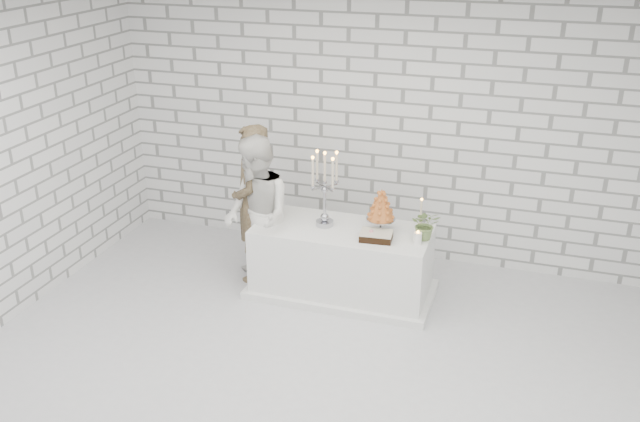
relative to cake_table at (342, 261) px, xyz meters
The scene contains 13 objects.
ground 1.44m from the cake_table, 88.59° to the right, with size 6.00×5.00×0.01m, color silver.
ceiling 2.97m from the cake_table, 88.59° to the right, with size 6.00×5.00×0.01m, color white.
wall_back 1.58m from the cake_table, 88.24° to the left, with size 6.00×0.01×3.00m, color white.
wall_front 4.05m from the cake_table, 89.50° to the right, with size 6.00×0.01×3.00m, color white.
cake_table is the anchor object (origin of this frame).
groom 1.15m from the cake_table, behind, with size 0.63×0.41×1.72m, color #3C2D1B.
bride 1.00m from the cake_table, behind, with size 0.81×0.63×1.67m, color white.
candelabra 0.80m from the cake_table, behind, with size 0.32×0.32×0.80m, color #A1A1AB, non-canonical shape.
croquembouche 0.72m from the cake_table, ahead, with size 0.30×0.30×0.46m, color #9B4A1B, non-canonical shape.
chocolate_cake 0.59m from the cake_table, 20.62° to the right, with size 0.31×0.22×0.08m, color black.
pillar_candle 0.91m from the cake_table, ahead, with size 0.08×0.08×0.12m, color white.
extra_taper 0.96m from the cake_table, 16.68° to the left, with size 0.06×0.06×0.32m, color beige.
flowers 1.00m from the cake_table, ahead, with size 0.28×0.24×0.31m, color #4D7941.
Camera 1 is at (1.73, -4.81, 3.72)m, focal length 39.09 mm.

